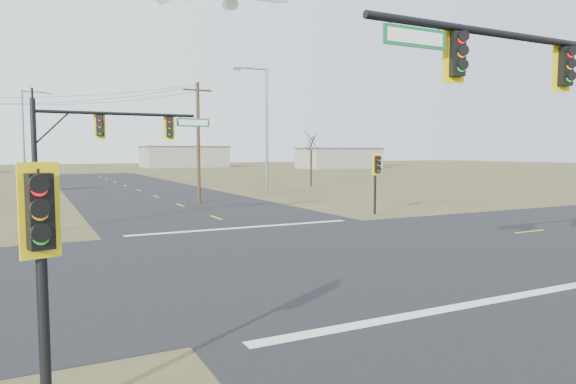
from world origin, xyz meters
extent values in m
plane|color=brown|center=(0.00, 0.00, 0.00)|extent=(320.00, 320.00, 0.00)
cube|color=black|center=(0.00, 0.00, 0.01)|extent=(160.00, 14.00, 0.02)
cube|color=black|center=(0.00, 0.00, 0.01)|extent=(14.00, 160.00, 0.02)
cube|color=silver|center=(0.00, -7.50, 0.03)|extent=(12.00, 0.40, 0.01)
cube|color=silver|center=(0.00, 7.50, 0.03)|extent=(12.00, 0.40, 0.01)
cylinder|color=black|center=(2.16, -7.50, 6.88)|extent=(10.69, 0.19, 0.19)
cube|color=#0E622C|center=(-1.80, -7.50, 6.53)|extent=(1.80, 0.05, 0.45)
cylinder|color=black|center=(-9.53, 10.50, 3.22)|extent=(0.26, 0.26, 6.45)
cylinder|color=black|center=(-5.62, 10.50, 5.85)|extent=(7.83, 0.17, 0.17)
cube|color=#0E622C|center=(-1.73, 10.50, 5.50)|extent=(1.80, 0.05, 0.45)
cylinder|color=black|center=(9.52, 9.27, 1.83)|extent=(0.16, 0.16, 3.66)
cylinder|color=black|center=(-9.67, -8.88, 1.82)|extent=(0.16, 0.16, 3.64)
cylinder|color=#47341E|center=(1.76, 21.13, 4.57)|extent=(0.26, 0.26, 9.14)
cube|color=#47341E|center=(1.76, 21.13, 8.54)|extent=(2.24, 0.27, 0.12)
cylinder|color=slate|center=(8.62, 23.69, 5.55)|extent=(0.22, 0.22, 11.11)
cylinder|color=slate|center=(7.29, 23.69, 10.91)|extent=(2.67, 0.13, 0.13)
cube|color=slate|center=(5.96, 23.69, 10.81)|extent=(0.63, 0.33, 0.20)
cylinder|color=slate|center=(-10.18, 39.30, 4.96)|extent=(0.20, 0.20, 9.91)
cylinder|color=slate|center=(-8.99, 39.30, 9.71)|extent=(2.38, 0.12, 0.12)
cube|color=slate|center=(-7.80, 39.30, 9.61)|extent=(0.59, 0.40, 0.18)
cylinder|color=black|center=(18.71, 33.79, 2.08)|extent=(0.22, 0.22, 4.16)
cube|color=gray|center=(25.00, 110.00, 2.50)|extent=(20.00, 12.00, 5.00)
cube|color=gray|center=(55.00, 85.00, 2.25)|extent=(18.00, 10.00, 4.50)
camera|label=1|loc=(-9.77, -16.85, 3.93)|focal=32.00mm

